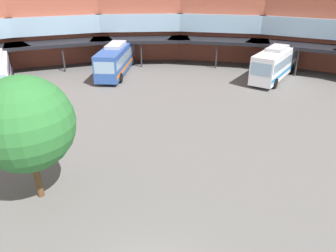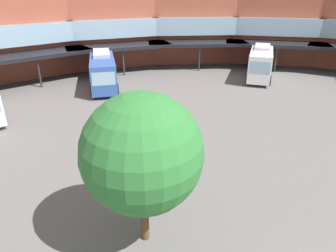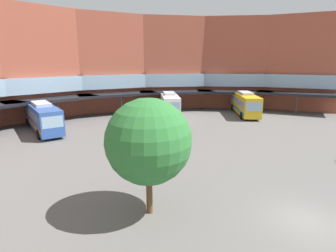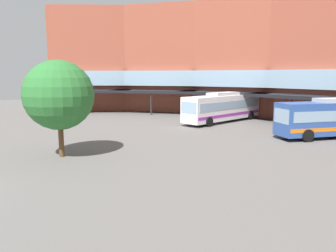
% 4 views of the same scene
% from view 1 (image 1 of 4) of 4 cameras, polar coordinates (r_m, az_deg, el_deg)
% --- Properties ---
extents(station_building, '(84.22, 36.39, 16.30)m').
position_cam_1_polar(station_building, '(36.83, -5.30, 20.79)').
color(station_building, '#9E4C38').
rests_on(station_building, ground).
extents(bus_1, '(8.23, 9.41, 3.75)m').
position_cam_1_polar(bus_1, '(38.59, 19.09, 10.92)').
color(bus_1, white).
rests_on(bus_1, ground).
extents(bus_3, '(4.34, 11.79, 3.64)m').
position_cam_1_polar(bus_3, '(39.45, -9.41, 12.19)').
color(bus_3, '#2D519E').
rests_on(bus_3, ground).
extents(plaza_tree, '(4.82, 4.82, 6.77)m').
position_cam_1_polar(plaza_tree, '(16.72, -24.69, 0.29)').
color(plaza_tree, brown).
rests_on(plaza_tree, ground).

